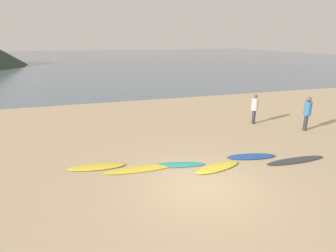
{
  "coord_description": "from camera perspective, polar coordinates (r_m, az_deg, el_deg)",
  "views": [
    {
      "loc": [
        -3.37,
        -7.12,
        4.51
      ],
      "look_at": [
        0.35,
        4.68,
        0.6
      ],
      "focal_mm": 29.56,
      "sensor_mm": 36.0,
      "label": 1
    }
  ],
  "objects": [
    {
      "name": "person_1",
      "position": [
        15.87,
        17.44,
        3.86
      ],
      "size": [
        0.33,
        0.33,
        1.65
      ],
      "rotation": [
        0.0,
        0.0,
        0.82
      ],
      "color": "#2D2D38",
      "rests_on": "ground"
    },
    {
      "name": "surfboard_0",
      "position": [
        10.55,
        -14.51,
        -8.12
      ],
      "size": [
        2.1,
        0.8,
        0.08
      ],
      "primitive_type": "ellipsoid",
      "rotation": [
        0.0,
        0.0,
        -0.11
      ],
      "color": "yellow",
      "rests_on": "ground"
    },
    {
      "name": "surfboard_3",
      "position": [
        10.33,
        10.18,
        -8.37
      ],
      "size": [
        1.99,
        1.0,
        0.09
      ],
      "primitive_type": "ellipsoid",
      "rotation": [
        0.0,
        0.0,
        0.23
      ],
      "color": "yellow",
      "rests_on": "ground"
    },
    {
      "name": "ground_plane",
      "position": [
        18.04,
        -6.18,
        2.64
      ],
      "size": [
        120.0,
        120.0,
        0.2
      ],
      "primitive_type": "cube",
      "color": "tan",
      "rests_on": "ground"
    },
    {
      "name": "surfboard_1",
      "position": [
        10.14,
        -5.56,
        -8.75
      ],
      "size": [
        2.67,
        0.6,
        0.06
      ],
      "primitive_type": "ellipsoid",
      "rotation": [
        0.0,
        0.0,
        -0.02
      ],
      "color": "yellow",
      "rests_on": "ground"
    },
    {
      "name": "surfboard_5",
      "position": [
        11.82,
        24.83,
        -6.44
      ],
      "size": [
        2.6,
        0.49,
        0.07
      ],
      "primitive_type": "ellipsoid",
      "rotation": [
        0.0,
        0.0,
        -0.0
      ],
      "color": "#333338",
      "rests_on": "ground"
    },
    {
      "name": "ocean_water",
      "position": [
        70.71,
        -15.16,
        13.3
      ],
      "size": [
        140.0,
        100.0,
        0.01
      ],
      "primitive_type": "cube",
      "color": "slate",
      "rests_on": "ground"
    },
    {
      "name": "surfboard_4",
      "position": [
        11.54,
        16.79,
        -6.01
      ],
      "size": [
        2.04,
        0.91,
        0.09
      ],
      "primitive_type": "ellipsoid",
      "rotation": [
        0.0,
        0.0,
        -0.19
      ],
      "color": "#1E479E",
      "rests_on": "ground"
    },
    {
      "name": "surfboard_2",
      "position": [
        10.41,
        2.14,
        -7.96
      ],
      "size": [
        2.05,
        0.91,
        0.06
      ],
      "primitive_type": "ellipsoid",
      "rotation": [
        0.0,
        0.0,
        -0.23
      ],
      "color": "teal",
      "rests_on": "ground"
    },
    {
      "name": "person_0",
      "position": [
        15.64,
        26.8,
        2.79
      ],
      "size": [
        0.35,
        0.35,
        1.75
      ],
      "rotation": [
        0.0,
        0.0,
        3.85
      ],
      "color": "#2D2D38",
      "rests_on": "ground"
    }
  ]
}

